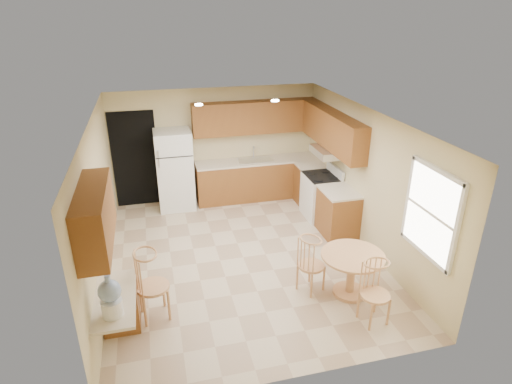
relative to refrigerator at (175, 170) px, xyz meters
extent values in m
plane|color=#C8B291|center=(0.95, -2.40, -0.86)|extent=(5.50, 5.50, 0.00)
cube|color=white|center=(0.95, -2.40, 1.64)|extent=(4.50, 5.50, 0.02)
cube|color=#C6B785|center=(0.95, 0.35, 0.39)|extent=(4.50, 0.02, 2.50)
cube|color=#C6B785|center=(0.95, -5.15, 0.39)|extent=(4.50, 0.02, 2.50)
cube|color=#C6B785|center=(-1.30, -2.40, 0.39)|extent=(0.02, 5.50, 2.50)
cube|color=#C6B785|center=(3.20, -2.40, 0.39)|extent=(0.02, 5.50, 2.50)
cube|color=black|center=(-0.80, 0.34, 0.19)|extent=(0.90, 0.02, 2.10)
cube|color=brown|center=(1.83, 0.05, -0.43)|extent=(2.75, 0.60, 0.87)
cube|color=beige|center=(1.83, 0.05, 0.03)|extent=(2.75, 0.63, 0.04)
cube|color=brown|center=(2.90, -0.54, -0.43)|extent=(0.60, 0.59, 0.87)
cube|color=beige|center=(2.90, -0.54, 0.03)|extent=(0.63, 0.59, 0.04)
cube|color=brown|center=(2.90, -2.00, -0.43)|extent=(0.60, 0.80, 0.87)
cube|color=beige|center=(2.90, -2.00, 0.03)|extent=(0.63, 0.80, 0.04)
cube|color=brown|center=(1.83, 0.19, 0.99)|extent=(2.75, 0.33, 0.70)
cube|color=brown|center=(3.04, -1.19, 0.99)|extent=(0.33, 2.42, 0.70)
cube|color=brown|center=(-1.13, -4.00, 0.99)|extent=(0.33, 1.40, 0.70)
cube|color=silver|center=(1.80, 0.05, 0.05)|extent=(0.78, 0.44, 0.01)
cube|color=silver|center=(2.95, -1.22, 0.56)|extent=(0.50, 0.76, 0.14)
cube|color=brown|center=(-1.05, -3.72, -0.50)|extent=(0.48, 0.42, 0.72)
cube|color=beige|center=(-1.05, -4.10, -0.11)|extent=(0.50, 1.20, 0.04)
cube|color=white|center=(3.18, -4.25, 0.64)|extent=(0.05, 1.00, 1.20)
cube|color=white|center=(3.17, -4.25, 1.26)|extent=(0.05, 1.10, 0.06)
cube|color=white|center=(3.17, -4.25, 0.02)|extent=(0.05, 1.10, 0.06)
cube|color=white|center=(3.17, -4.78, 0.64)|extent=(0.05, 0.06, 1.28)
cube|color=white|center=(3.17, -3.72, 0.64)|extent=(0.05, 0.06, 1.28)
cylinder|color=white|center=(0.45, -1.20, 1.62)|extent=(0.14, 0.14, 0.02)
cylinder|color=white|center=(1.85, -1.20, 1.62)|extent=(0.14, 0.14, 0.02)
cube|color=white|center=(0.00, 0.00, 0.00)|extent=(0.76, 0.71, 1.72)
cube|color=black|center=(0.00, -0.36, 0.40)|extent=(0.74, 0.01, 0.02)
cube|color=silver|center=(-0.32, -0.37, 0.30)|extent=(0.03, 0.03, 0.18)
cube|color=silver|center=(-0.32, -0.37, 0.51)|extent=(0.03, 0.03, 0.14)
cube|color=white|center=(2.87, -1.22, -0.41)|extent=(0.65, 0.76, 0.90)
cube|color=black|center=(2.87, -1.22, 0.04)|extent=(0.64, 0.75, 0.02)
cube|color=white|center=(3.15, -1.22, 0.14)|extent=(0.06, 0.76, 0.18)
cylinder|color=tan|center=(2.31, -3.81, -0.83)|extent=(0.51, 0.51, 0.05)
cylinder|color=tan|center=(2.31, -3.81, -0.52)|extent=(0.13, 0.13, 0.63)
cylinder|color=tan|center=(2.31, -3.81, -0.18)|extent=(0.95, 0.95, 0.04)
cylinder|color=tan|center=(1.76, -3.56, -0.42)|extent=(0.41, 0.41, 0.04)
cylinder|color=tan|center=(1.62, -3.42, -0.64)|extent=(0.03, 0.03, 0.44)
cylinder|color=tan|center=(1.91, -3.42, -0.64)|extent=(0.03, 0.03, 0.44)
cylinder|color=tan|center=(1.62, -3.71, -0.64)|extent=(0.03, 0.03, 0.44)
cylinder|color=tan|center=(1.91, -3.71, -0.64)|extent=(0.03, 0.03, 0.44)
cylinder|color=tan|center=(2.35, -4.46, -0.42)|extent=(0.41, 0.41, 0.04)
cylinder|color=tan|center=(2.20, -4.31, -0.64)|extent=(0.04, 0.04, 0.44)
cylinder|color=tan|center=(2.50, -4.31, -0.64)|extent=(0.04, 0.04, 0.44)
cylinder|color=tan|center=(2.20, -4.61, -0.64)|extent=(0.04, 0.04, 0.44)
cylinder|color=tan|center=(2.50, -4.61, -0.64)|extent=(0.04, 0.04, 0.44)
cylinder|color=tan|center=(-0.60, -3.60, -0.36)|extent=(0.46, 0.46, 0.04)
cylinder|color=tan|center=(-0.77, -3.43, -0.61)|extent=(0.04, 0.04, 0.50)
cylinder|color=tan|center=(-0.43, -3.43, -0.61)|extent=(0.04, 0.04, 0.50)
cylinder|color=tan|center=(-0.77, -3.77, -0.61)|extent=(0.04, 0.04, 0.50)
cylinder|color=tan|center=(-0.43, -3.77, -0.61)|extent=(0.04, 0.04, 0.50)
cylinder|color=white|center=(-1.05, -4.43, 0.01)|extent=(0.24, 0.24, 0.21)
sphere|color=#85A1CE|center=(-1.05, -4.43, 0.25)|extent=(0.26, 0.26, 0.26)
cylinder|color=#85A1CE|center=(-1.05, -4.43, 0.42)|extent=(0.07, 0.07, 0.08)
camera|label=1|loc=(-0.41, -8.71, 3.23)|focal=30.00mm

